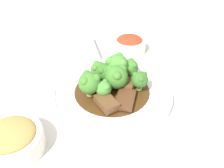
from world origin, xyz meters
name	(u,v)px	position (x,y,z in m)	size (l,w,h in m)	color
ground_plane	(112,96)	(0.00, 0.00, 0.00)	(4.00, 4.00, 0.00)	silver
main_plate	(112,93)	(0.00, 0.00, 0.01)	(0.27, 0.27, 0.02)	white
beef_strip_0	(128,82)	(-0.04, -0.01, 0.03)	(0.06, 0.06, 0.01)	brown
beef_strip_1	(125,99)	(-0.02, 0.04, 0.02)	(0.06, 0.07, 0.01)	#56331E
beef_strip_2	(93,84)	(0.04, -0.02, 0.02)	(0.03, 0.06, 0.01)	brown
beef_strip_3	(107,102)	(0.02, 0.05, 0.03)	(0.05, 0.06, 0.02)	brown
broccoli_floret_0	(117,65)	(-0.02, -0.04, 0.05)	(0.05, 0.05, 0.06)	#8EB756
broccoli_floret_1	(99,69)	(0.02, -0.05, 0.04)	(0.04, 0.04, 0.04)	#7FA84C
broccoli_floret_2	(116,76)	(-0.01, -0.01, 0.05)	(0.05, 0.05, 0.05)	#7FA84C
broccoli_floret_3	(103,88)	(0.02, 0.02, 0.04)	(0.03, 0.03, 0.04)	#8EB756
broccoli_floret_4	(89,82)	(0.05, 0.01, 0.05)	(0.05, 0.05, 0.06)	#7FA84C
broccoli_floret_5	(140,80)	(-0.06, 0.01, 0.05)	(0.04, 0.04, 0.04)	#7FA84C
broccoli_floret_6	(130,67)	(-0.05, -0.04, 0.05)	(0.04, 0.04, 0.05)	#7FA84C
broccoli_floret_7	(105,72)	(0.01, -0.03, 0.05)	(0.04, 0.04, 0.05)	#8EB756
serving_spoon	(104,67)	(0.00, -0.08, 0.03)	(0.05, 0.23, 0.01)	silver
side_bowl_kimchi	(130,44)	(-0.10, -0.18, 0.02)	(0.09, 0.09, 0.04)	white
side_bowl_appetizer	(12,139)	(0.21, 0.10, 0.03)	(0.11, 0.11, 0.05)	white
sauce_dish	(191,140)	(-0.11, 0.17, 0.01)	(0.06, 0.06, 0.01)	white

